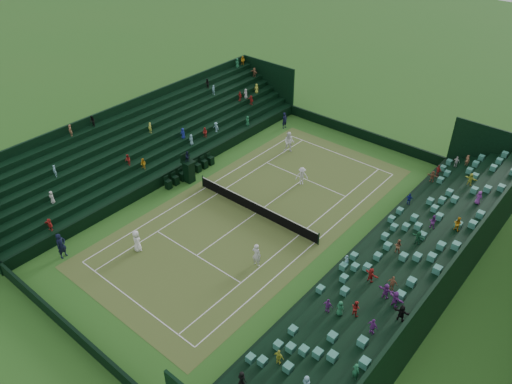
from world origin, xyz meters
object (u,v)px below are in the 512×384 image
tennis_net (256,208)px  player_near_east (257,255)px  player_far_east (302,176)px  player_far_west (289,142)px  umpire_chair (189,169)px  player_near_west (137,241)px

tennis_net → player_near_east: 5.85m
tennis_net → player_far_east: bearing=87.1°
tennis_net → player_far_west: (-3.85, 9.32, 0.46)m
umpire_chair → player_far_west: (3.38, 9.49, -0.25)m
player_near_west → player_far_east: size_ratio=1.05×
player_near_west → umpire_chair: bearing=-43.9°
umpire_chair → player_near_east: (11.02, -4.28, -0.33)m
tennis_net → player_near_west: 9.34m
umpire_chair → player_near_east: umpire_chair is taller
player_near_west → player_far_east: 14.74m
tennis_net → umpire_chair: 7.27m
tennis_net → umpire_chair: bearing=-178.7°
player_near_east → player_near_west: bearing=24.3°
player_near_west → player_far_east: bearing=-82.5°
player_near_west → player_far_west: (-0.30, 17.95, 0.15)m
player_near_east → player_far_west: player_far_west is taller
player_near_west → player_far_west: 17.95m
umpire_chair → player_far_east: size_ratio=1.81×
player_near_west → player_far_east: player_near_west is taller
player_near_west → player_near_east: (7.34, 4.19, 0.07)m
tennis_net → player_far_west: player_far_west is taller
umpire_chair → player_near_east: bearing=-21.2°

